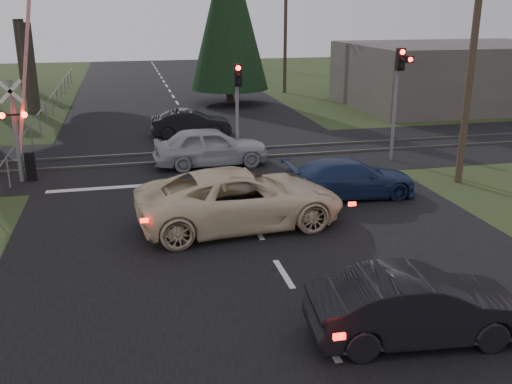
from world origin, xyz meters
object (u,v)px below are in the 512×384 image
object	(u,v)px
utility_pole_near	(473,53)
dark_car_far	(191,123)
traffic_signal_right	(399,83)
crossing_signal	(22,128)
utility_pole_far	(226,21)
traffic_signal_center	(238,96)
utility_pole_mid	(285,29)
dark_hatchback	(418,306)
cream_coupe	(241,198)
silver_car	(211,147)
blue_sedan	(350,178)

from	to	relation	value
utility_pole_near	dark_car_far	world-z (taller)	utility_pole_near
utility_pole_near	traffic_signal_right	bearing A→B (deg)	105.34
crossing_signal	utility_pole_far	size ratio (longest dim) A/B	0.77
crossing_signal	utility_pole_near	bearing A→B (deg)	-13.50
traffic_signal_center	utility_pole_mid	size ratio (longest dim) A/B	0.46
traffic_signal_right	dark_hatchback	xyz separation A→B (m)	(-5.78, -12.82, -2.61)
crossing_signal	utility_pole_mid	bearing A→B (deg)	52.03
utility_pole_far	cream_coupe	world-z (taller)	utility_pole_far
crossing_signal	silver_car	size ratio (longest dim) A/B	1.48
traffic_signal_right	utility_pole_far	bearing A→B (deg)	88.80
utility_pole_far	cream_coupe	xyz separation A→B (m)	(-8.86, -51.53, -3.87)
utility_pole_near	silver_car	xyz separation A→B (m)	(-8.70, 4.45, -3.92)
utility_pole_near	cream_coupe	xyz separation A→B (m)	(-8.86, -2.53, -3.87)
traffic_signal_right	dark_car_far	size ratio (longest dim) A/B	1.17
traffic_signal_center	utility_pole_far	bearing A→B (deg)	80.40
utility_pole_far	silver_car	bearing A→B (deg)	-101.05
utility_pole_far	silver_car	size ratio (longest dim) A/B	1.92
crossing_signal	traffic_signal_right	world-z (taller)	crossing_signal
cream_coupe	silver_car	xyz separation A→B (m)	(0.16, 6.98, -0.06)
traffic_signal_right	utility_pole_mid	distance (m)	20.60
traffic_signal_right	blue_sedan	world-z (taller)	traffic_signal_right
traffic_signal_center	utility_pole_far	size ratio (longest dim) A/B	0.46
dark_car_far	traffic_signal_right	bearing A→B (deg)	-128.51
traffic_signal_right	traffic_signal_center	bearing A→B (deg)	169.59
traffic_signal_center	blue_sedan	xyz separation A→B (m)	(2.86, -5.37, -2.14)
traffic_signal_right	utility_pole_near	world-z (taller)	utility_pole_near
dark_hatchback	blue_sedan	xyz separation A→B (m)	(2.09, 8.65, -0.05)
crossing_signal	cream_coupe	bearing A→B (deg)	-42.40
traffic_signal_right	dark_car_far	distance (m)	10.71
silver_car	traffic_signal_right	bearing A→B (deg)	-98.70
crossing_signal	traffic_signal_right	size ratio (longest dim) A/B	1.48
dark_hatchback	silver_car	distance (m)	13.93
dark_car_far	traffic_signal_center	bearing A→B (deg)	-164.48
blue_sedan	utility_pole_far	bearing A→B (deg)	-3.96
traffic_signal_right	utility_pole_mid	xyz separation A→B (m)	(0.95, 20.53, 1.41)
dark_hatchback	cream_coupe	bearing A→B (deg)	22.88
utility_pole_far	silver_car	distance (m)	45.56
traffic_signal_right	blue_sedan	distance (m)	6.16
dark_hatchback	utility_pole_far	bearing A→B (deg)	-1.07
utility_pole_near	dark_car_far	bearing A→B (deg)	130.67
cream_coupe	dark_hatchback	distance (m)	7.14
crossing_signal	silver_car	xyz separation A→B (m)	(7.07, 0.66, -1.26)
traffic_signal_right	cream_coupe	bearing A→B (deg)	-142.81
crossing_signal	traffic_signal_center	world-z (taller)	crossing_signal
traffic_signal_center	blue_sedan	distance (m)	6.45
traffic_signal_center	silver_car	bearing A→B (deg)	-169.29
cream_coupe	blue_sedan	distance (m)	4.60
crossing_signal	utility_pole_far	xyz separation A→B (m)	(15.77, 45.21, 2.67)
utility_pole_near	traffic_signal_center	bearing A→B (deg)	148.05
traffic_signal_right	silver_car	xyz separation A→B (m)	(-7.75, 0.98, -2.51)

